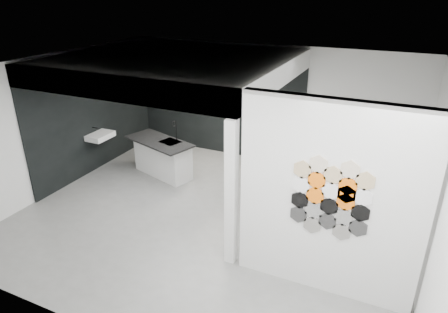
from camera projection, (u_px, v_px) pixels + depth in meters
floor at (212, 218)px, 7.50m from camera, size 7.00×6.00×0.01m
partition_panel at (329, 202)px, 5.25m from camera, size 2.45×0.15×2.80m
bay_clad_back at (218, 108)px, 10.00m from camera, size 4.40×0.04×2.35m
bay_clad_left at (97, 119)px, 9.20m from camera, size 0.04×4.00×2.35m
bulkhead at (174, 66)px, 7.82m from camera, size 4.40×4.00×0.40m
corner_column at (231, 195)px, 5.88m from camera, size 0.16×0.16×2.35m
fascia_beam at (110, 88)px, 6.22m from camera, size 4.40×0.16×0.40m
wall_basin at (100, 136)px, 9.08m from camera, size 0.40×0.60×0.12m
display_shelf at (220, 104)px, 9.83m from camera, size 3.00×0.15×0.04m
kitchen_island at (163, 157)px, 9.02m from camera, size 1.75×1.16×1.30m
stockpot at (190, 96)px, 10.11m from camera, size 0.24×0.24×0.19m
kettle at (262, 106)px, 9.37m from camera, size 0.18×0.18×0.15m
glass_bowl at (272, 108)px, 9.28m from camera, size 0.16×0.16×0.09m
glass_vase at (272, 108)px, 9.27m from camera, size 0.10×0.10×0.13m
bottle_dark at (210, 99)px, 9.90m from camera, size 0.08×0.08×0.16m
utensil_cup at (194, 98)px, 10.08m from camera, size 0.10×0.10×0.11m
hex_tile_cluster at (331, 198)px, 5.13m from camera, size 1.04×0.02×1.16m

